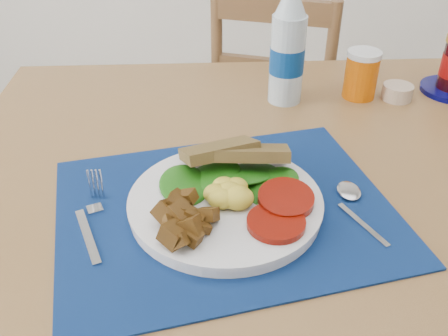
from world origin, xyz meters
name	(u,v)px	position (x,y,z in m)	size (l,w,h in m)	color
table	(327,189)	(0.00, 0.20, 0.67)	(1.40, 0.90, 0.75)	brown
chair_far	(275,91)	(0.00, 0.90, 0.55)	(0.49, 0.48, 1.06)	#53391E
placemat	(225,209)	(-0.21, 0.04, 0.75)	(0.52, 0.41, 0.00)	black
breakfast_plate	(222,200)	(-0.21, 0.04, 0.77)	(0.30, 0.30, 0.07)	silver
fork	(92,218)	(-0.41, 0.02, 0.76)	(0.06, 0.18, 0.00)	#B2B5BA
spoon	(353,202)	(0.00, 0.04, 0.76)	(0.06, 0.16, 0.00)	#B2B5BA
water_bottle	(287,52)	(-0.06, 0.43, 0.86)	(0.07, 0.07, 0.25)	#ADBFCC
juice_glass	(361,76)	(0.11, 0.44, 0.80)	(0.07, 0.07, 0.10)	#D15905
ramekin	(397,92)	(0.20, 0.42, 0.77)	(0.07, 0.07, 0.03)	tan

